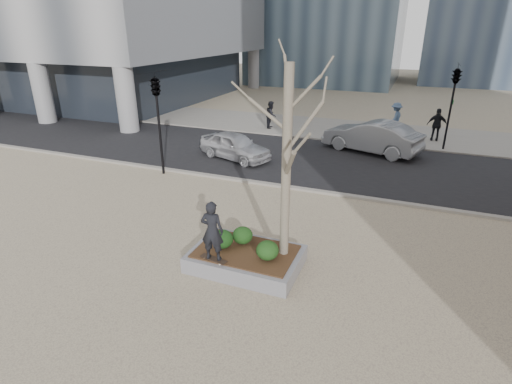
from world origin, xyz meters
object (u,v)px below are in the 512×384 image
at_px(skateboard, 214,260).
at_px(skateboarder, 212,231).
at_px(planter, 246,259).
at_px(police_car, 235,146).

distance_m(skateboard, skateboarder, 0.87).
bearing_deg(skateboarder, skateboard, -7.02).
distance_m(planter, police_car, 9.83).
relative_size(skateboard, skateboarder, 0.47).
xyz_separation_m(skateboard, police_car, (-3.75, 9.54, 0.20)).
relative_size(planter, skateboard, 3.85).
bearing_deg(planter, police_car, 116.39).
bearing_deg(skateboarder, police_car, -75.58).
bearing_deg(skateboard, skateboarder, 10.70).
height_order(skateboard, police_car, police_car).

